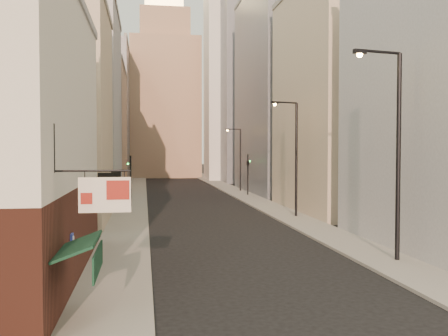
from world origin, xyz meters
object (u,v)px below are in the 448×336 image
at_px(white_tower, 228,79).
at_px(streetlamp_far, 239,156).
at_px(streetlamp_mid, 294,152).
at_px(streetlamp_near, 394,143).
at_px(traffic_light_right, 248,165).
at_px(clock_tower, 165,92).
at_px(traffic_light_left, 131,170).

distance_m(white_tower, streetlamp_far, 29.61).
xyz_separation_m(white_tower, streetlamp_mid, (-3.26, -51.72, -13.23)).
bearing_deg(streetlamp_near, traffic_light_right, 79.21).
relative_size(clock_tower, streetlamp_mid, 4.77).
bearing_deg(traffic_light_right, clock_tower, -73.28).
relative_size(streetlamp_near, traffic_light_left, 2.06).
height_order(streetlamp_far, traffic_light_left, streetlamp_far).
relative_size(white_tower, traffic_light_right, 8.30).
height_order(streetlamp_far, traffic_light_right, streetlamp_far).
distance_m(clock_tower, streetlamp_mid, 67.30).
bearing_deg(white_tower, streetlamp_near, -92.76).
distance_m(streetlamp_far, traffic_light_left, 21.03).
bearing_deg(white_tower, streetlamp_mid, -93.61).
height_order(clock_tower, white_tower, clock_tower).
bearing_deg(streetlamp_far, clock_tower, 90.37).
distance_m(clock_tower, traffic_light_right, 48.87).
xyz_separation_m(clock_tower, traffic_light_right, (8.03, -46.15, -13.92)).
bearing_deg(streetlamp_near, streetlamp_far, 79.16).
bearing_deg(streetlamp_mid, streetlamp_far, 72.03).
distance_m(white_tower, traffic_light_right, 35.56).
xyz_separation_m(streetlamp_near, streetlamp_far, (0.40, 42.18, -1.12)).
xyz_separation_m(white_tower, traffic_light_right, (-2.97, -32.15, -14.89)).
bearing_deg(streetlamp_near, traffic_light_left, 106.56).
bearing_deg(clock_tower, streetlamp_near, -84.64).
xyz_separation_m(streetlamp_far, traffic_light_right, (-0.09, -6.14, -1.04)).
xyz_separation_m(streetlamp_near, streetlamp_mid, (0.02, 16.47, -0.50)).
xyz_separation_m(streetlamp_near, traffic_light_right, (0.32, 36.04, -2.16)).
xyz_separation_m(streetlamp_mid, traffic_light_left, (-13.33, 9.80, -1.81)).
xyz_separation_m(traffic_light_left, traffic_light_right, (13.62, 9.77, 0.15)).
height_order(traffic_light_left, traffic_light_right, same).
xyz_separation_m(streetlamp_mid, streetlamp_far, (0.38, 25.71, -0.62)).
distance_m(streetlamp_mid, traffic_light_left, 16.64).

